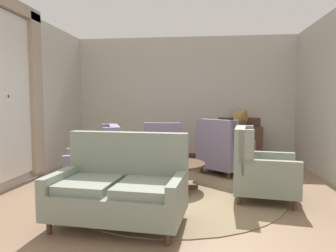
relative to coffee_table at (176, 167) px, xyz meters
name	(u,v)px	position (x,y,z in m)	size (l,w,h in m)	color
ground	(171,198)	(-0.03, -0.45, -0.37)	(9.10, 9.10, 0.00)	#896B51
wall_back	(184,98)	(-0.03, 2.80, 1.14)	(5.58, 0.08, 3.00)	#BCB7AD
wall_left	(32,97)	(-2.74, 0.53, 1.14)	(0.08, 4.55, 3.00)	#BCB7AD
baseboard_back	(184,156)	(-0.03, 2.75, -0.31)	(5.42, 0.03, 0.12)	#4C3323
area_rug	(173,191)	(-0.03, -0.15, -0.36)	(3.39, 3.39, 0.01)	#847051
window_with_curtains	(8,86)	(-2.64, -0.29, 1.30)	(0.12, 1.84, 2.96)	silver
coffee_table	(176,167)	(0.00, 0.00, 0.00)	(0.95, 0.95, 0.44)	#4C3323
porcelain_vase	(179,153)	(0.05, 0.02, 0.23)	(0.20, 0.20, 0.36)	brown
settee	(120,189)	(-0.52, -1.46, 0.05)	(1.58, 1.00, 1.05)	gray
armchair_far_left	(163,149)	(-0.40, 1.49, 0.05)	(0.77, 0.93, 1.00)	slate
armchair_foreground_right	(223,151)	(0.83, 1.12, 0.08)	(1.18, 1.18, 1.09)	slate
armchair_beside_settee	(259,170)	(1.25, -0.38, 0.07)	(0.98, 0.93, 1.05)	gray
armchair_back_corner	(98,163)	(-1.23, -0.18, 0.07)	(1.07, 1.05, 1.04)	slate
side_table	(215,152)	(0.68, 1.14, 0.06)	(0.45, 0.45, 0.72)	#4C3323
sideboard	(240,141)	(1.31, 2.50, 0.11)	(1.01, 0.42, 1.03)	#4C3323
gramophone	(243,115)	(1.36, 2.41, 0.74)	(0.52, 0.59, 0.56)	#4C3323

